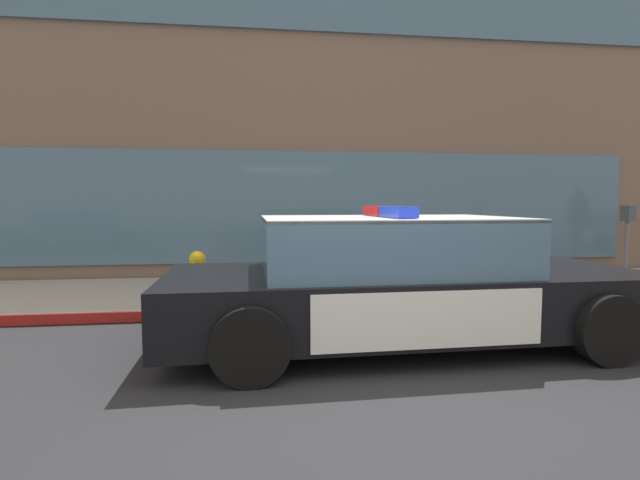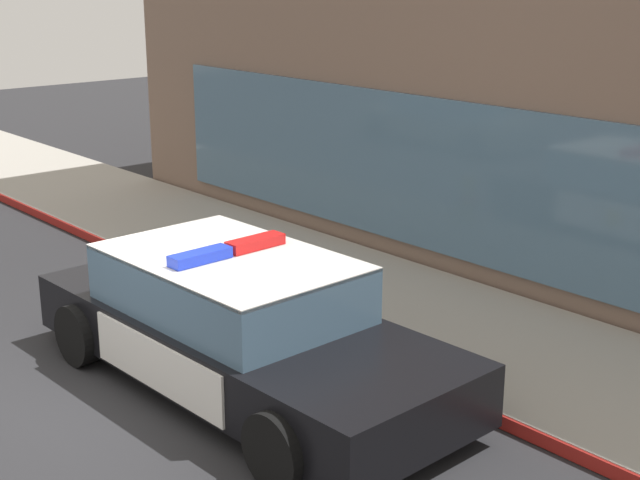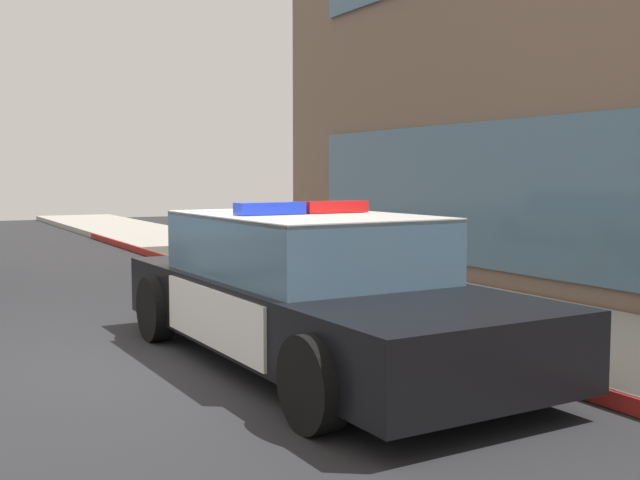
% 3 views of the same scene
% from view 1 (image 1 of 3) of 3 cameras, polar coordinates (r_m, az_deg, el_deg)
% --- Properties ---
extents(ground, '(48.00, 48.00, 0.00)m').
position_cam_1_polar(ground, '(4.01, 5.18, -17.93)').
color(ground, '#262628').
extents(sidewalk, '(48.00, 2.74, 0.15)m').
position_cam_1_polar(sidewalk, '(7.71, -1.20, -6.32)').
color(sidewalk, '#A39E93').
rests_on(sidewalk, ground).
extents(curb_red_paint, '(28.80, 0.04, 0.14)m').
position_cam_1_polar(curb_red_paint, '(6.37, 0.16, -8.65)').
color(curb_red_paint, maroon).
rests_on(curb_red_paint, ground).
extents(storefront_building, '(21.08, 8.94, 7.30)m').
position_cam_1_polar(storefront_building, '(14.01, 7.81, 13.22)').
color(storefront_building, '#7A6051').
rests_on(storefront_building, ground).
extents(police_cruiser, '(5.10, 2.23, 1.49)m').
position_cam_1_polar(police_cruiser, '(5.16, 9.63, -4.99)').
color(police_cruiser, black).
rests_on(police_cruiser, ground).
extents(fire_hydrant, '(0.34, 0.39, 0.73)m').
position_cam_1_polar(fire_hydrant, '(6.65, -14.59, -4.49)').
color(fire_hydrant, gold).
rests_on(fire_hydrant, sidewalk).
extents(parking_meter, '(0.12, 0.18, 1.34)m').
position_cam_1_polar(parking_meter, '(8.50, 33.26, 0.77)').
color(parking_meter, slate).
rests_on(parking_meter, sidewalk).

